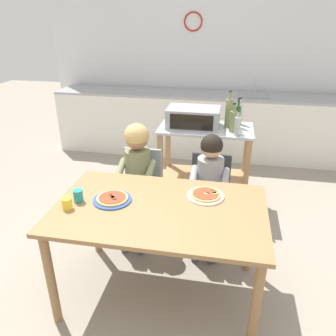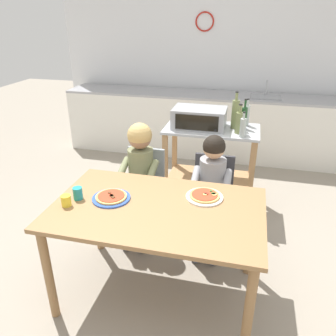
{
  "view_description": "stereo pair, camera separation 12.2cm",
  "coord_description": "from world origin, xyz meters",
  "views": [
    {
      "loc": [
        0.41,
        -1.86,
        1.94
      ],
      "look_at": [
        0.0,
        0.3,
        0.9
      ],
      "focal_mm": 35.68,
      "sensor_mm": 36.0,
      "label": 1
    },
    {
      "loc": [
        0.53,
        -1.83,
        1.94
      ],
      "look_at": [
        0.0,
        0.3,
        0.9
      ],
      "focal_mm": 35.68,
      "sensor_mm": 36.0,
      "label": 2
    }
  ],
  "objects": [
    {
      "name": "ground_plane",
      "position": [
        0.0,
        1.27,
        0.0
      ],
      "size": [
        12.7,
        12.7,
        0.0
      ],
      "primitive_type": "plane",
      "color": "gray"
    },
    {
      "name": "back_wall_tiled",
      "position": [
        -0.0,
        3.23,
        1.35
      ],
      "size": [
        4.63,
        0.14,
        2.7
      ],
      "color": "silver",
      "rests_on": "ground"
    },
    {
      "name": "kitchen_counter",
      "position": [
        0.0,
        2.82,
        0.45
      ],
      "size": [
        4.17,
        0.6,
        1.09
      ],
      "color": "silver",
      "rests_on": "ground"
    },
    {
      "name": "kitchen_island_cart",
      "position": [
        0.18,
        1.42,
        0.57
      ],
      "size": [
        0.95,
        0.52,
        0.87
      ],
      "color": "#B7BABF",
      "rests_on": "ground"
    },
    {
      "name": "toaster_oven",
      "position": [
        0.05,
        1.41,
        0.96
      ],
      "size": [
        0.53,
        0.35,
        0.2
      ],
      "color": "#999BA0",
      "rests_on": "kitchen_island_cart"
    },
    {
      "name": "bottle_brown_beer",
      "position": [
        0.45,
        1.32,
        0.98
      ],
      "size": [
        0.07,
        0.07,
        0.29
      ],
      "color": "olive",
      "rests_on": "kitchen_island_cart"
    },
    {
      "name": "bottle_squat_spirits",
      "position": [
        0.4,
        1.46,
        1.02
      ],
      "size": [
        0.07,
        0.07,
        0.37
      ],
      "color": "olive",
      "rests_on": "kitchen_island_cart"
    },
    {
      "name": "bottle_slim_sauce",
      "position": [
        0.49,
        1.21,
        0.96
      ],
      "size": [
        0.06,
        0.06,
        0.25
      ],
      "color": "#ADB7B2",
      "rests_on": "kitchen_island_cart"
    },
    {
      "name": "bottle_tall_green_wine",
      "position": [
        0.49,
        1.48,
        0.98
      ],
      "size": [
        0.06,
        0.06,
        0.3
      ],
      "color": "#1E4723",
      "rests_on": "kitchen_island_cart"
    },
    {
      "name": "bottle_clear_vinegar",
      "position": [
        0.51,
        1.59,
        0.98
      ],
      "size": [
        0.06,
        0.06,
        0.28
      ],
      "color": "#ADB7B2",
      "rests_on": "kitchen_island_cart"
    },
    {
      "name": "dining_table",
      "position": [
        0.0,
        0.0,
        0.66
      ],
      "size": [
        1.41,
        0.88,
        0.75
      ],
      "color": "olive",
      "rests_on": "ground"
    },
    {
      "name": "dining_chair_left",
      "position": [
        -0.34,
        0.74,
        0.48
      ],
      "size": [
        0.36,
        0.36,
        0.81
      ],
      "color": "gray",
      "rests_on": "ground"
    },
    {
      "name": "dining_chair_right",
      "position": [
        0.29,
        0.73,
        0.48
      ],
      "size": [
        0.36,
        0.36,
        0.81
      ],
      "color": "#333338",
      "rests_on": "ground"
    },
    {
      "name": "child_in_olive_shirt",
      "position": [
        -0.34,
        0.63,
        0.71
      ],
      "size": [
        0.32,
        0.42,
        1.08
      ],
      "color": "#424C6B",
      "rests_on": "ground"
    },
    {
      "name": "child_in_grey_shirt",
      "position": [
        0.29,
        0.61,
        0.66
      ],
      "size": [
        0.32,
        0.42,
        1.03
      ],
      "color": "#424C6B",
      "rests_on": "ground"
    },
    {
      "name": "pizza_plate_blue_rimmed",
      "position": [
        -0.34,
        0.02,
        0.77
      ],
      "size": [
        0.27,
        0.27,
        0.03
      ],
      "color": "#3356B7",
      "rests_on": "dining_table"
    },
    {
      "name": "pizza_plate_white",
      "position": [
        0.29,
        0.2,
        0.77
      ],
      "size": [
        0.26,
        0.26,
        0.03
      ],
      "color": "white",
      "rests_on": "dining_table"
    },
    {
      "name": "drinking_cup_yellow",
      "position": [
        -0.59,
        -0.13,
        0.79
      ],
      "size": [
        0.07,
        0.07,
        0.08
      ],
      "primitive_type": "cylinder",
      "color": "yellow",
      "rests_on": "dining_table"
    },
    {
      "name": "drinking_cup_teal",
      "position": [
        -0.56,
        -0.03,
        0.8
      ],
      "size": [
        0.07,
        0.07,
        0.09
      ],
      "primitive_type": "cylinder",
      "color": "teal",
      "rests_on": "dining_table"
    }
  ]
}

